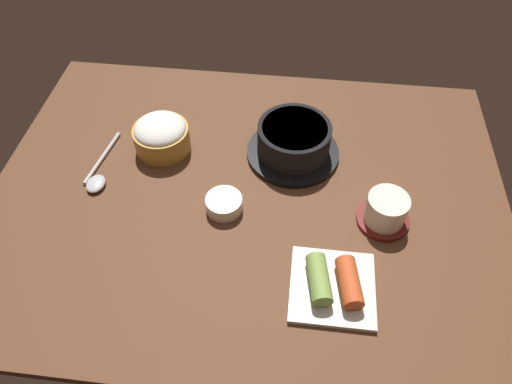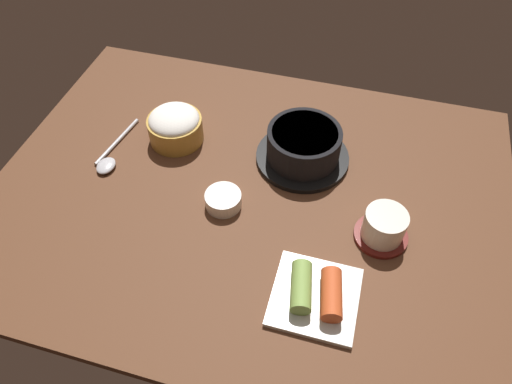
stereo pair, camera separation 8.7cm
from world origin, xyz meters
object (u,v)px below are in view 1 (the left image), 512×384
banchan_cup_center (224,204)px  spoon (98,175)px  stone_pot (294,141)px  tea_cup_with_saucer (386,211)px  rice_bowl (161,135)px  kimchi_plate (333,284)px

banchan_cup_center → spoon: (-26.24, 4.91, -0.95)cm
stone_pot → spoon: size_ratio=1.12×
stone_pot → tea_cup_with_saucer: 23.33cm
rice_bowl → tea_cup_with_saucer: 46.90cm
stone_pot → banchan_cup_center: 19.93cm
stone_pot → rice_bowl: 27.18cm
kimchi_plate → spoon: bearing=157.4°
rice_bowl → tea_cup_with_saucer: rice_bowl is taller
banchan_cup_center → stone_pot: bearing=53.2°
stone_pot → spoon: (-38.11, -10.96, -3.08)cm
stone_pot → banchan_cup_center: (-11.87, -15.87, -2.13)cm
banchan_cup_center → kimchi_plate: 25.08cm
tea_cup_with_saucer → banchan_cup_center: size_ratio=1.41×
banchan_cup_center → spoon: 26.71cm
kimchi_plate → tea_cup_with_saucer: bearing=59.1°
stone_pot → tea_cup_with_saucer: stone_pot is taller
tea_cup_with_saucer → banchan_cup_center: tea_cup_with_saucer is taller
stone_pot → kimchi_plate: bearing=-74.3°
rice_bowl → stone_pot: bearing=2.7°
stone_pot → rice_bowl: (-27.15, -1.28, 0.01)cm
rice_bowl → banchan_cup_center: (15.28, -14.58, -2.14)cm
tea_cup_with_saucer → kimchi_plate: 17.69cm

